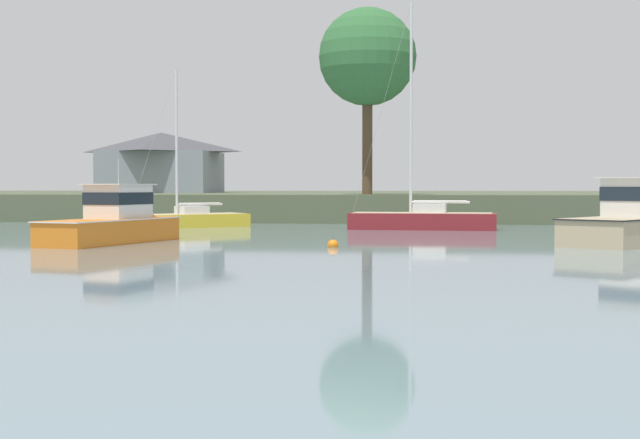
{
  "coord_description": "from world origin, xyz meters",
  "views": [
    {
      "loc": [
        11.27,
        -9.18,
        2.71
      ],
      "look_at": [
        6.77,
        24.6,
        1.47
      ],
      "focal_mm": 52.29,
      "sensor_mm": 36.0,
      "label": 1
    }
  ],
  "objects_px": {
    "cruiser_orange": "(122,229)",
    "mooring_buoy_orange": "(333,245)",
    "sailboat_maroon": "(423,225)",
    "sailboat_yellow": "(186,224)"
  },
  "relations": [
    {
      "from": "sailboat_maroon",
      "to": "mooring_buoy_orange",
      "type": "relative_size",
      "value": 26.7
    },
    {
      "from": "cruiser_orange",
      "to": "sailboat_maroon",
      "type": "height_order",
      "value": "sailboat_maroon"
    },
    {
      "from": "cruiser_orange",
      "to": "mooring_buoy_orange",
      "type": "bearing_deg",
      "value": -12.01
    },
    {
      "from": "cruiser_orange",
      "to": "sailboat_maroon",
      "type": "bearing_deg",
      "value": 46.47
    },
    {
      "from": "sailboat_yellow",
      "to": "sailboat_maroon",
      "type": "bearing_deg",
      "value": -3.68
    },
    {
      "from": "sailboat_yellow",
      "to": "mooring_buoy_orange",
      "type": "height_order",
      "value": "sailboat_yellow"
    },
    {
      "from": "cruiser_orange",
      "to": "mooring_buoy_orange",
      "type": "xyz_separation_m",
      "value": [
        10.49,
        -2.23,
        -0.55
      ]
    },
    {
      "from": "sailboat_yellow",
      "to": "mooring_buoy_orange",
      "type": "bearing_deg",
      "value": -56.88
    },
    {
      "from": "sailboat_maroon",
      "to": "mooring_buoy_orange",
      "type": "height_order",
      "value": "sailboat_maroon"
    },
    {
      "from": "sailboat_maroon",
      "to": "sailboat_yellow",
      "type": "relative_size",
      "value": 1.37
    }
  ]
}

